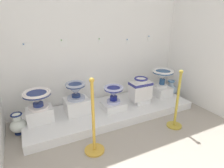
{
  "coord_description": "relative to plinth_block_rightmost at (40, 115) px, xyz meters",
  "views": [
    {
      "loc": [
        0.39,
        -0.15,
        1.73
      ],
      "look_at": [
        1.75,
        2.62,
        0.59
      ],
      "focal_mm": 30.17,
      "sensor_mm": 36.0,
      "label": 1
    }
  ],
  "objects": [
    {
      "name": "wall_back",
      "position": [
        1.21,
        0.48,
        1.35
      ],
      "size": [
        3.66,
        0.06,
        3.2
      ],
      "primitive_type": "cube",
      "color": "white",
      "rests_on": "ground_plane"
    },
    {
      "name": "display_platform",
      "position": [
        1.21,
        -0.07,
        -0.18
      ],
      "size": [
        3.0,
        0.99,
        0.14
      ],
      "primitive_type": "cube",
      "color": "white",
      "rests_on": "ground_plane"
    },
    {
      "name": "plinth_block_rightmost",
      "position": [
        0.0,
        0.0,
        0.0
      ],
      "size": [
        0.4,
        0.28,
        0.23
      ],
      "primitive_type": "cube",
      "color": "white",
      "rests_on": "display_platform"
    },
    {
      "name": "antique_toilet_rightmost",
      "position": [
        0.0,
        0.0,
        0.3
      ],
      "size": [
        0.42,
        0.42,
        0.28
      ],
      "color": "white",
      "rests_on": "plinth_block_rightmost"
    },
    {
      "name": "plinth_block_slender_white",
      "position": [
        0.6,
        0.02,
        0.01
      ],
      "size": [
        0.39,
        0.36,
        0.26
      ],
      "primitive_type": "cube",
      "color": "white",
      "rests_on": "display_platform"
    },
    {
      "name": "antique_toilet_slender_white",
      "position": [
        0.6,
        0.02,
        0.32
      ],
      "size": [
        0.33,
        0.33,
        0.29
      ],
      "color": "#AAB2CC",
      "rests_on": "plinth_block_slender_white"
    },
    {
      "name": "plinth_block_broad_patterned",
      "position": [
        1.23,
        -0.14,
        -0.05
      ],
      "size": [
        0.39,
        0.33,
        0.12
      ],
      "primitive_type": "cube",
      "color": "white",
      "rests_on": "display_platform"
    },
    {
      "name": "antique_toilet_broad_patterned",
      "position": [
        1.23,
        -0.14,
        0.21
      ],
      "size": [
        0.34,
        0.34,
        0.3
      ],
      "color": "#B7BAE5",
      "rests_on": "plinth_block_broad_patterned"
    },
    {
      "name": "plinth_block_leftmost",
      "position": [
        1.81,
        -0.11,
        -0.08
      ],
      "size": [
        0.28,
        0.31,
        0.07
      ],
      "primitive_type": "cube",
      "color": "white",
      "rests_on": "display_platform"
    },
    {
      "name": "antique_toilet_leftmost",
      "position": [
        1.81,
        -0.11,
        0.17
      ],
      "size": [
        0.4,
        0.26,
        0.42
      ],
      "color": "white",
      "rests_on": "plinth_block_leftmost"
    },
    {
      "name": "plinth_block_tall_cobalt",
      "position": [
        2.39,
        -0.03,
        -0.02
      ],
      "size": [
        0.33,
        0.36,
        0.18
      ],
      "primitive_type": "cube",
      "color": "white",
      "rests_on": "display_platform"
    },
    {
      "name": "antique_toilet_tall_cobalt",
      "position": [
        2.39,
        -0.03,
        0.33
      ],
      "size": [
        0.42,
        0.42,
        0.36
      ],
      "color": "white",
      "rests_on": "plinth_block_tall_cobalt"
    },
    {
      "name": "info_placard_first",
      "position": [
        -0.02,
        0.44,
        1.01
      ],
      "size": [
        0.14,
        0.01,
        0.12
      ],
      "color": "white"
    },
    {
      "name": "info_placard_second",
      "position": [
        0.56,
        0.44,
        1.03
      ],
      "size": [
        0.12,
        0.01,
        0.14
      ],
      "color": "white"
    },
    {
      "name": "info_placard_third",
      "position": [
        1.25,
        0.44,
        1.02
      ],
      "size": [
        0.1,
        0.01,
        0.12
      ],
      "color": "white"
    },
    {
      "name": "info_placard_fourth",
      "position": [
        1.84,
        0.44,
        0.98
      ],
      "size": [
        0.09,
        0.01,
        0.12
      ],
      "color": "white"
    },
    {
      "name": "info_placard_fifth",
      "position": [
        2.38,
        0.44,
        1.02
      ],
      "size": [
        0.12,
        0.01,
        0.13
      ],
      "color": "white"
    },
    {
      "name": "decorative_vase_companion",
      "position": [
        -0.32,
        0.02,
        -0.1
      ],
      "size": [
        0.24,
        0.24,
        0.34
      ],
      "color": "navy",
      "rests_on": "ground_plane"
    },
    {
      "name": "decorative_vase_spare",
      "position": [
        2.74,
        0.07,
        -0.09
      ],
      "size": [
        0.29,
        0.29,
        0.38
      ],
      "color": "#316597",
      "rests_on": "ground_plane"
    },
    {
      "name": "stanchion_post_near_left",
      "position": [
        0.57,
        -0.87,
        0.05
      ],
      "size": [
        0.27,
        0.27,
        1.04
      ],
      "color": "gold",
      "rests_on": "ground_plane"
    },
    {
      "name": "stanchion_post_near_right",
      "position": [
        1.97,
        -0.89,
        0.04
      ],
      "size": [
        0.24,
        0.24,
        0.96
      ],
      "color": "gold",
      "rests_on": "ground_plane"
    }
  ]
}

